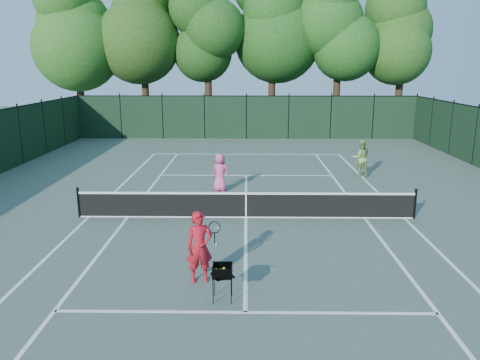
{
  "coord_description": "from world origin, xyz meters",
  "views": [
    {
      "loc": [
        0.02,
        -15.44,
        5.15
      ],
      "look_at": [
        -0.22,
        1.0,
        1.1
      ],
      "focal_mm": 35.0,
      "sensor_mm": 36.0,
      "label": 1
    }
  ],
  "objects_px": {
    "loose_ball_near_cart": "(205,267)",
    "player_green": "(361,158)",
    "ball_hopper": "(222,271)",
    "player_pink": "(220,173)",
    "coach": "(200,247)",
    "loose_ball_midcourt": "(216,244)"
  },
  "relations": [
    {
      "from": "loose_ball_midcourt",
      "to": "coach",
      "type": "bearing_deg",
      "value": -96.19
    },
    {
      "from": "player_green",
      "to": "loose_ball_midcourt",
      "type": "height_order",
      "value": "player_green"
    },
    {
      "from": "coach",
      "to": "player_green",
      "type": "bearing_deg",
      "value": 43.66
    },
    {
      "from": "player_pink",
      "to": "loose_ball_midcourt",
      "type": "xyz_separation_m",
      "value": [
        0.23,
        -6.14,
        -0.75
      ]
    },
    {
      "from": "player_green",
      "to": "ball_hopper",
      "type": "bearing_deg",
      "value": 59.05
    },
    {
      "from": "player_pink",
      "to": "ball_hopper",
      "type": "xyz_separation_m",
      "value": [
        0.57,
        -9.41,
        -0.08
      ]
    },
    {
      "from": "coach",
      "to": "ball_hopper",
      "type": "relative_size",
      "value": 2.1
    },
    {
      "from": "ball_hopper",
      "to": "loose_ball_near_cart",
      "type": "distance_m",
      "value": 1.91
    },
    {
      "from": "coach",
      "to": "ball_hopper",
      "type": "distance_m",
      "value": 1.15
    },
    {
      "from": "coach",
      "to": "loose_ball_near_cart",
      "type": "relative_size",
      "value": 25.96
    },
    {
      "from": "player_green",
      "to": "loose_ball_midcourt",
      "type": "bearing_deg",
      "value": 49.84
    },
    {
      "from": "loose_ball_near_cart",
      "to": "player_green",
      "type": "bearing_deg",
      "value": 58.25
    },
    {
      "from": "player_green",
      "to": "loose_ball_midcourt",
      "type": "distance_m",
      "value": 10.94
    },
    {
      "from": "coach",
      "to": "loose_ball_midcourt",
      "type": "xyz_separation_m",
      "value": [
        0.25,
        2.31,
        -0.85
      ]
    },
    {
      "from": "ball_hopper",
      "to": "player_pink",
      "type": "bearing_deg",
      "value": 68.65
    },
    {
      "from": "coach",
      "to": "player_green",
      "type": "distance_m",
      "value": 12.99
    },
    {
      "from": "player_pink",
      "to": "loose_ball_near_cart",
      "type": "bearing_deg",
      "value": 114.24
    },
    {
      "from": "ball_hopper",
      "to": "loose_ball_midcourt",
      "type": "distance_m",
      "value": 3.36
    },
    {
      "from": "loose_ball_near_cart",
      "to": "loose_ball_midcourt",
      "type": "height_order",
      "value": "same"
    },
    {
      "from": "player_pink",
      "to": "player_green",
      "type": "distance_m",
      "value": 7.07
    },
    {
      "from": "player_pink",
      "to": "loose_ball_midcourt",
      "type": "distance_m",
      "value": 6.19
    },
    {
      "from": "coach",
      "to": "player_pink",
      "type": "distance_m",
      "value": 8.45
    }
  ]
}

